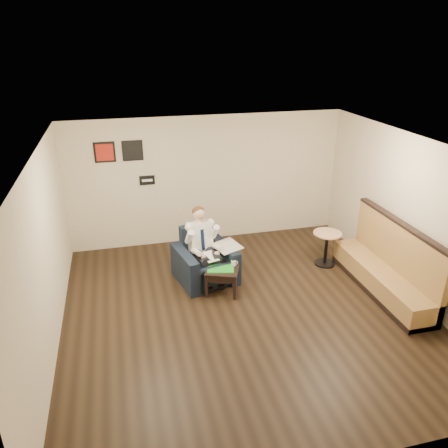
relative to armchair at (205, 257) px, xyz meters
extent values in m
plane|color=black|center=(0.44, -1.20, -0.49)|extent=(6.00, 6.00, 0.00)
cube|color=beige|center=(0.44, 1.80, 0.91)|extent=(6.00, 0.02, 2.80)
cube|color=beige|center=(0.44, -4.20, 0.91)|extent=(6.00, 0.02, 2.80)
cube|color=beige|center=(-2.56, -1.20, 0.91)|extent=(0.02, 6.00, 2.80)
cube|color=beige|center=(3.44, -1.20, 0.91)|extent=(0.02, 6.00, 2.80)
cube|color=white|center=(0.44, -1.20, 2.31)|extent=(6.00, 6.00, 0.02)
cube|color=black|center=(-0.86, 1.79, 1.01)|extent=(0.32, 0.02, 0.20)
cube|color=#AC2115|center=(-1.66, 1.79, 1.66)|extent=(0.42, 0.03, 0.42)
cube|color=black|center=(-1.11, 1.79, 1.66)|extent=(0.42, 0.03, 0.42)
cube|color=black|center=(0.00, 0.00, 0.00)|extent=(1.21, 1.21, 0.98)
cube|color=white|center=(0.05, -0.23, 0.11)|extent=(0.31, 0.37, 0.01)
cube|color=silver|center=(0.42, -0.02, 0.18)|extent=(0.55, 0.63, 0.01)
cube|color=black|center=(0.22, -0.47, -0.26)|extent=(0.74, 0.74, 0.47)
cube|color=green|center=(0.18, -0.48, -0.02)|extent=(0.53, 0.43, 0.01)
cylinder|color=white|center=(0.44, -0.42, 0.03)|extent=(0.11, 0.11, 0.10)
cube|color=black|center=(0.33, -0.33, -0.02)|extent=(0.16, 0.14, 0.01)
cube|color=olive|center=(3.03, -1.16, 0.16)|extent=(0.61, 2.56, 1.31)
cylinder|color=tan|center=(2.50, 0.01, -0.14)|extent=(0.72, 0.72, 0.70)
camera|label=1|loc=(-1.41, -7.13, 3.84)|focal=35.00mm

